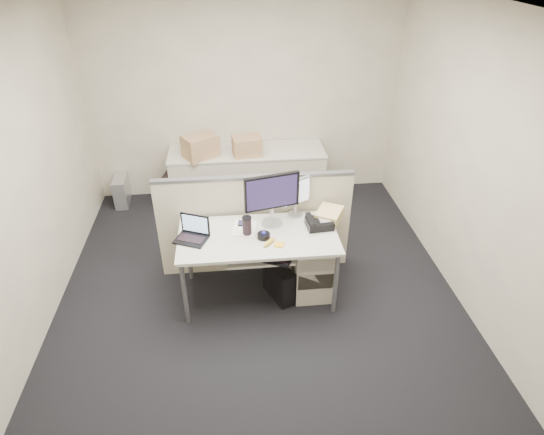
{
  "coord_description": "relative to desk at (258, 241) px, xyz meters",
  "views": [
    {
      "loc": [
        -0.23,
        -3.52,
        3.15
      ],
      "look_at": [
        0.15,
        0.15,
        0.82
      ],
      "focal_mm": 30.0,
      "sensor_mm": 36.0,
      "label": 1
    }
  ],
  "objects": [
    {
      "name": "red_binder",
      "position": [
        -0.55,
        1.83,
        0.19
      ],
      "size": [
        0.08,
        0.3,
        0.28
      ],
      "primitive_type": "cube",
      "rotation": [
        0.0,
        0.0,
        0.02
      ],
      "color": "#BB0413",
      "rests_on": "back_counter"
    },
    {
      "name": "cardboard_box_right",
      "position": [
        0.0,
        1.81,
        0.18
      ],
      "size": [
        0.39,
        0.32,
        0.26
      ],
      "primitive_type": "cube",
      "rotation": [
        0.0,
        0.0,
        0.12
      ],
      "color": "tan",
      "rests_on": "back_counter"
    },
    {
      "name": "keyboard",
      "position": [
        0.05,
        -0.22,
        -0.02
      ],
      "size": [
        0.51,
        0.36,
        0.03
      ],
      "primitive_type": "cube",
      "rotation": [
        0.0,
        0.0,
        -0.43
      ],
      "color": "black",
      "rests_on": "keyboard_tray"
    },
    {
      "name": "paper_stack",
      "position": [
        -0.12,
        0.12,
        0.07
      ],
      "size": [
        0.27,
        0.31,
        0.01
      ],
      "primitive_type": "cube",
      "rotation": [
        0.0,
        0.0,
        -0.19
      ],
      "color": "white",
      "rests_on": "desk"
    },
    {
      "name": "ceiling",
      "position": [
        0.0,
        0.0,
        2.04
      ],
      "size": [
        4.0,
        4.5,
        0.01
      ],
      "primitive_type": "cube",
      "color": "white",
      "rests_on": "ground"
    },
    {
      "name": "desk_phone",
      "position": [
        0.6,
        0.08,
        0.1
      ],
      "size": [
        0.26,
        0.22,
        0.08
      ],
      "primitive_type": "cube",
      "rotation": [
        0.0,
        0.0,
        0.08
      ],
      "color": "black",
      "rests_on": "desk"
    },
    {
      "name": "manila_folders",
      "position": [
        0.72,
        0.2,
        0.12
      ],
      "size": [
        0.33,
        0.36,
        0.11
      ],
      "primitive_type": "cube",
      "rotation": [
        0.0,
        0.0,
        -0.5
      ],
      "color": "tan",
      "rests_on": "desk"
    },
    {
      "name": "pc_tower_spare_dark",
      "position": [
        -1.05,
        2.03,
        -0.48
      ],
      "size": [
        0.25,
        0.43,
        0.38
      ],
      "primitive_type": "cube",
      "rotation": [
        0.0,
        0.0,
        -0.22
      ],
      "color": "black",
      "rests_on": "floor"
    },
    {
      "name": "wall_back",
      "position": [
        0.0,
        2.25,
        0.69
      ],
      "size": [
        4.0,
        0.02,
        2.7
      ],
      "primitive_type": "cube",
      "color": "beige",
      "rests_on": "ground"
    },
    {
      "name": "wall_right",
      "position": [
        2.0,
        0.0,
        0.69
      ],
      "size": [
        0.02,
        4.5,
        2.7
      ],
      "primitive_type": "cube",
      "color": "beige",
      "rests_on": "ground"
    },
    {
      "name": "monitor_main",
      "position": [
        0.15,
        0.18,
        0.33
      ],
      "size": [
        0.57,
        0.32,
        0.53
      ],
      "primitive_type": "cube",
      "rotation": [
        0.0,
        0.0,
        0.23
      ],
      "color": "black",
      "rests_on": "desk"
    },
    {
      "name": "desk",
      "position": [
        0.0,
        0.0,
        0.0
      ],
      "size": [
        1.5,
        0.75,
        0.73
      ],
      "color": "beige",
      "rests_on": "floor"
    },
    {
      "name": "back_counter",
      "position": [
        0.0,
        1.93,
        -0.3
      ],
      "size": [
        2.0,
        0.6,
        0.72
      ],
      "primitive_type": "cube",
      "color": "#B1AA9B",
      "rests_on": "floor"
    },
    {
      "name": "trackball",
      "position": [
        0.05,
        -0.05,
        0.09
      ],
      "size": [
        0.14,
        0.14,
        0.05
      ],
      "primitive_type": "cylinder",
      "rotation": [
        0.0,
        0.0,
        -0.17
      ],
      "color": "black",
      "rests_on": "desk"
    },
    {
      "name": "cardboard_box_left",
      "position": [
        -0.58,
        1.81,
        0.21
      ],
      "size": [
        0.5,
        0.47,
        0.3
      ],
      "primitive_type": "cube",
      "rotation": [
        0.0,
        0.0,
        0.53
      ],
      "color": "tan",
      "rests_on": "back_counter"
    },
    {
      "name": "pc_tower_desk",
      "position": [
        0.2,
        -0.05,
        -0.48
      ],
      "size": [
        0.3,
        0.43,
        0.37
      ],
      "primitive_type": "cube",
      "rotation": [
        0.0,
        0.0,
        0.41
      ],
      "color": "black",
      "rests_on": "floor"
    },
    {
      "name": "pc_tower_spare_silver",
      "position": [
        -1.7,
        2.03,
        -0.47
      ],
      "size": [
        0.18,
        0.41,
        0.38
      ],
      "primitive_type": "cube",
      "rotation": [
        0.0,
        0.0,
        0.03
      ],
      "color": "#B7B7BC",
      "rests_on": "floor"
    },
    {
      "name": "drawer_pedestal",
      "position": [
        0.55,
        0.05,
        -0.34
      ],
      "size": [
        0.4,
        0.55,
        0.65
      ],
      "primitive_type": "cube",
      "color": "#B1AA9B",
      "rests_on": "floor"
    },
    {
      "name": "cellphone",
      "position": [
        -0.15,
        0.2,
        0.07
      ],
      "size": [
        0.07,
        0.12,
        0.01
      ],
      "primitive_type": "cube",
      "rotation": [
        0.0,
        0.0,
        -0.12
      ],
      "color": "black",
      "rests_on": "desk"
    },
    {
      "name": "wall_front",
      "position": [
        0.0,
        -2.25,
        0.69
      ],
      "size": [
        4.0,
        0.02,
        2.7
      ],
      "primitive_type": "cube",
      "color": "beige",
      "rests_on": "ground"
    },
    {
      "name": "laptop",
      "position": [
        -0.62,
        -0.02,
        0.17
      ],
      "size": [
        0.35,
        0.31,
        0.21
      ],
      "primitive_type": "cube",
      "rotation": [
        0.0,
        0.0,
        -0.4
      ],
      "color": "black",
      "rests_on": "desk"
    },
    {
      "name": "keyboard_tray",
      "position": [
        0.0,
        -0.18,
        -0.04
      ],
      "size": [
        0.62,
        0.32,
        0.02
      ],
      "primitive_type": "cube",
      "color": "beige",
      "rests_on": "desk"
    },
    {
      "name": "travel_mug",
      "position": [
        -0.1,
        0.02,
        0.16
      ],
      "size": [
        0.1,
        0.1,
        0.18
      ],
      "primitive_type": "cylinder",
      "rotation": [
        0.0,
        0.0,
        0.13
      ],
      "color": "black",
      "rests_on": "desk"
    },
    {
      "name": "monitor_small",
      "position": [
        0.4,
        0.32,
        0.26
      ],
      "size": [
        0.36,
        0.29,
        0.4
      ],
      "primitive_type": "cube",
      "rotation": [
        0.0,
        0.0,
        0.46
      ],
      "color": "#B7B7BC",
      "rests_on": "desk"
    },
    {
      "name": "sticky_pad",
      "position": [
        0.18,
        -0.18,
        0.07
      ],
      "size": [
        0.11,
        0.11,
        0.01
      ],
      "primitive_type": "cube",
      "rotation": [
        0.0,
        0.0,
        -0.42
      ],
      "color": "yellow",
      "rests_on": "desk"
    },
    {
      "name": "floor",
      "position": [
        0.0,
        0.0,
        -0.67
      ],
      "size": [
        4.0,
        4.5,
        0.01
      ],
      "primitive_type": "cube",
      "color": "black",
      "rests_on": "ground"
    },
    {
      "name": "wall_left",
      "position": [
        -2.0,
        0.0,
        0.69
      ],
      "size": [
        0.02,
        4.5,
        2.7
      ],
      "primitive_type": "cube",
      "color": "beige",
      "rests_on": "ground"
    },
    {
      "name": "banana",
      "position": [
        0.09,
        -0.15,
        0.08
      ],
      "size": [
        0.14,
        0.16,
        0.04
      ],
      "primitive_type": "ellipsoid",
      "rotation": [
        0.0,
        0.0,
        0.86
      ],
      "color": "yellow",
      "rests_on": "desk"
    },
    {
      "name": "cubicle_partition",
      "position": [
        0.0,
        0.45,
        -0.11
      ],
      "size": [
        2.0,
        0.06,
        1.1
      ],
      "primitive_type": "cube",
      "color": "#C2B59D",
      "rests_on": "floor"
    }
  ]
}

